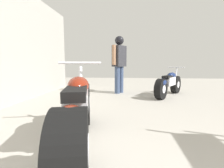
{
  "coord_description": "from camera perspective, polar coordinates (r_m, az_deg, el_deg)",
  "views": [
    {
      "loc": [
        -0.41,
        0.34,
        0.91
      ],
      "look_at": [
        -0.68,
        3.39,
        0.54
      ],
      "focal_mm": 27.35,
      "sensor_mm": 36.0,
      "label": 1
    }
  ],
  "objects": [
    {
      "name": "ground_plane",
      "position": [
        3.15,
        12.58,
        -10.12
      ],
      "size": [
        16.02,
        16.02,
        0.0
      ],
      "primitive_type": "plane",
      "color": "#A8A399"
    },
    {
      "name": "motorcycle_maroon_cruiser",
      "position": [
        1.88,
        -11.6,
        -9.62
      ],
      "size": [
        0.76,
        2.01,
        0.94
      ],
      "color": "black",
      "rests_on": "ground_plane"
    },
    {
      "name": "motorcycle_black_naked",
      "position": [
        5.05,
        18.39,
        0.02
      ],
      "size": [
        1.07,
        1.56,
        0.82
      ],
      "color": "black",
      "rests_on": "ground_plane"
    },
    {
      "name": "mechanic_in_blue",
      "position": [
        5.28,
        2.43,
        8.24
      ],
      "size": [
        0.44,
        0.64,
        1.74
      ],
      "color": "#384766",
      "rests_on": "ground_plane"
    }
  ]
}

